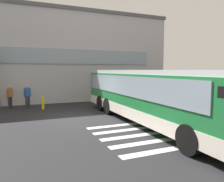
# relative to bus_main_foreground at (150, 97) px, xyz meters

# --- Properties ---
(ground_plane) EXTENTS (80.00, 90.00, 0.02)m
(ground_plane) POSITION_rel_bus_main_foreground_xyz_m (-3.10, 2.51, -1.35)
(ground_plane) COLOR #232326
(ground_plane) RESTS_ON ground
(bay_paint_stripes) EXTENTS (4.40, 3.96, 0.01)m
(bay_paint_stripes) POSITION_rel_bus_main_foreground_xyz_m (-1.10, -1.69, -1.33)
(bay_paint_stripes) COLOR silver
(bay_paint_stripes) RESTS_ON ground
(terminal_building) EXTENTS (22.01, 13.80, 7.83)m
(terminal_building) POSITION_rel_bus_main_foreground_xyz_m (-3.78, 14.11, 2.57)
(terminal_building) COLOR #B7B7BC
(terminal_building) RESTS_ON ground
(bus_main_foreground) EXTENTS (3.07, 12.44, 2.70)m
(bus_main_foreground) POSITION_rel_bus_main_foreground_xyz_m (0.00, 0.00, 0.00)
(bus_main_foreground) COLOR #1E7238
(bus_main_foreground) RESTS_ON ground
(passenger_near_column) EXTENTS (0.43, 0.45, 1.68)m
(passenger_near_column) POSITION_rel_bus_main_foreground_xyz_m (-6.77, 7.14, -0.41)
(passenger_near_column) COLOR #2D2D33
(passenger_near_column) RESTS_ON ground
(passenger_by_doorway) EXTENTS (0.50, 0.40, 1.68)m
(passenger_by_doorway) POSITION_rel_bus_main_foreground_xyz_m (-5.64, 6.99, -0.41)
(passenger_by_doorway) COLOR #2D2D33
(passenger_by_doorway) RESTS_ON ground
(safety_bollard_yellow) EXTENTS (0.18, 0.18, 0.90)m
(safety_bollard_yellow) POSITION_rel_bus_main_foreground_xyz_m (-4.68, 6.11, -0.89)
(safety_bollard_yellow) COLOR yellow
(safety_bollard_yellow) RESTS_ON ground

